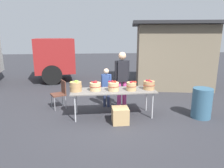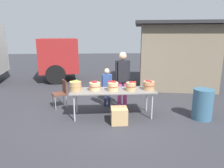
{
  "view_description": "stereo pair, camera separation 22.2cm",
  "coord_description": "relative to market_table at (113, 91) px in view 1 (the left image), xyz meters",
  "views": [
    {
      "loc": [
        -0.64,
        -5.37,
        2.22
      ],
      "look_at": [
        0.0,
        0.3,
        0.85
      ],
      "focal_mm": 32.83,
      "sensor_mm": 36.0,
      "label": 1
    },
    {
      "loc": [
        -0.41,
        -5.39,
        2.22
      ],
      "look_at": [
        0.0,
        0.3,
        0.85
      ],
      "focal_mm": 32.83,
      "sensor_mm": 36.0,
      "label": 2
    }
  ],
  "objects": [
    {
      "name": "trash_barrel",
      "position": [
        2.38,
        -0.38,
        -0.3
      ],
      "size": [
        0.52,
        0.52,
        0.83
      ],
      "primitive_type": "cylinder",
      "color": "#335972",
      "rests_on": "ground"
    },
    {
      "name": "folding_chair",
      "position": [
        -1.54,
        0.84,
        -0.2
      ],
      "size": [
        0.53,
        0.53,
        0.86
      ],
      "rotation": [
        0.0,
        0.0,
        5.14
      ],
      "color": "brown",
      "rests_on": "ground"
    },
    {
      "name": "child_customer",
      "position": [
        -0.12,
        0.77,
        0.01
      ],
      "size": [
        0.31,
        0.22,
        1.22
      ],
      "rotation": [
        0.0,
        0.0,
        2.83
      ],
      "color": "#262D4C",
      "rests_on": "ground"
    },
    {
      "name": "apple_basket_red_1",
      "position": [
        -0.0,
        -0.06,
        0.17
      ],
      "size": [
        0.31,
        0.31,
        0.28
      ],
      "color": "tan",
      "rests_on": "market_table"
    },
    {
      "name": "food_kiosk",
      "position": [
        2.99,
        3.29,
        0.67
      ],
      "size": [
        4.0,
        3.53,
        2.74
      ],
      "rotation": [
        0.0,
        0.0,
        -0.2
      ],
      "color": "#726651",
      "rests_on": "ground"
    },
    {
      "name": "apple_basket_red_2",
      "position": [
        0.49,
        -0.08,
        0.16
      ],
      "size": [
        0.28,
        0.28,
        0.27
      ],
      "color": "tan",
      "rests_on": "market_table"
    },
    {
      "name": "vendor_adult",
      "position": [
        0.35,
        0.68,
        0.31
      ],
      "size": [
        0.45,
        0.26,
        1.73
      ],
      "rotation": [
        0.0,
        0.0,
        3.25
      ],
      "color": "#CC3F8C",
      "rests_on": "ground"
    },
    {
      "name": "ground_plane",
      "position": [
        0.0,
        0.0,
        -0.71
      ],
      "size": [
        40.0,
        40.0,
        0.0
      ],
      "primitive_type": "plane",
      "color": "#2D2D33"
    },
    {
      "name": "market_table",
      "position": [
        0.0,
        0.0,
        0.0
      ],
      "size": [
        2.3,
        0.76,
        0.75
      ],
      "color": "slate",
      "rests_on": "ground"
    },
    {
      "name": "apple_basket_red_3",
      "position": [
        0.99,
        -0.03,
        0.17
      ],
      "size": [
        0.33,
        0.33,
        0.28
      ],
      "color": "#A87F51",
      "rests_on": "market_table"
    },
    {
      "name": "produce_crate",
      "position": [
        0.12,
        -0.5,
        -0.5
      ],
      "size": [
        0.41,
        0.41,
        0.41
      ],
      "primitive_type": "cube",
      "color": "tan",
      "rests_on": "ground"
    },
    {
      "name": "apple_basket_green_0",
      "position": [
        -1.01,
        0.01,
        0.17
      ],
      "size": [
        0.34,
        0.34,
        0.3
      ],
      "color": "#A87F51",
      "rests_on": "market_table"
    },
    {
      "name": "apple_basket_red_0",
      "position": [
        -0.49,
        0.03,
        0.16
      ],
      "size": [
        0.32,
        0.32,
        0.27
      ],
      "color": "tan",
      "rests_on": "market_table"
    }
  ]
}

